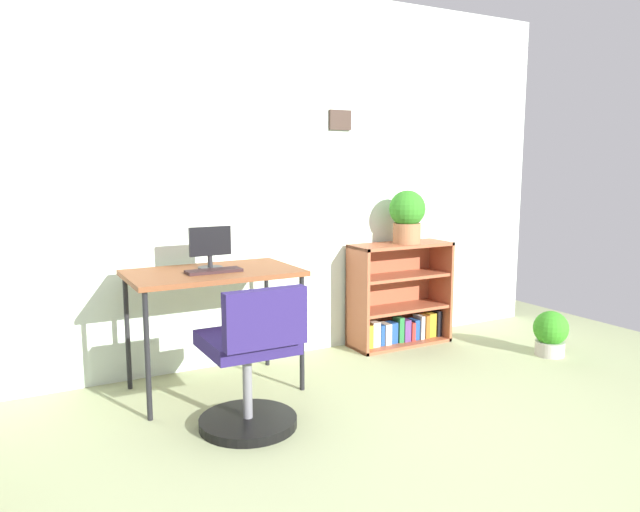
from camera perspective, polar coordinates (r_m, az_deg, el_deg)
The scene contains 9 objects.
ground_plane at distance 2.71m, azimuth 11.81°, elevation -22.11°, with size 6.24×6.24×0.00m, color #A0AA7A.
wall_back at distance 4.19m, azimuth -7.18°, elevation 7.37°, with size 5.20×0.12×2.58m.
desk at distance 3.69m, azimuth -10.09°, elevation -2.29°, with size 1.01×0.61×0.75m.
monitor at distance 3.72m, azimuth -10.36°, elevation 0.83°, with size 0.26×0.15×0.26m.
keyboard at distance 3.61m, azimuth -10.02°, elevation -1.40°, with size 0.33×0.12×0.02m, color black.
office_chair at distance 3.17m, azimuth -6.55°, elevation -10.42°, with size 0.52×0.55×0.79m.
bookshelf_low at distance 4.70m, azimuth 7.35°, elevation -4.17°, with size 0.80×0.30×0.79m.
potted_plant_on_shelf at distance 4.58m, azimuth 8.25°, elevation 3.89°, with size 0.27×0.27×0.40m.
potted_plant_floor at distance 4.71m, azimuth 21.00°, elevation -6.79°, with size 0.25×0.25×0.33m.
Camera 1 is at (-1.54, -1.75, 1.38)m, focal length 33.80 mm.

